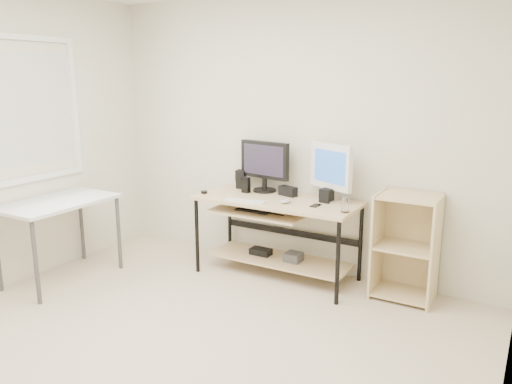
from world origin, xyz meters
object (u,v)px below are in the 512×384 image
at_px(desk, 275,221).
at_px(audio_controller, 246,185).
at_px(shelf_unit, 407,246).
at_px(side_table, 58,209).
at_px(white_imac, 331,168).
at_px(black_monitor, 265,163).

distance_m(desk, audio_controller, 0.46).
relative_size(desk, shelf_unit, 1.67).
distance_m(side_table, white_imac, 2.48).
height_order(side_table, black_monitor, black_monitor).
bearing_deg(desk, white_imac, 20.12).
xyz_separation_m(shelf_unit, black_monitor, (-1.40, 0.04, 0.58)).
xyz_separation_m(side_table, shelf_unit, (2.83, 1.22, -0.22)).
bearing_deg(shelf_unit, audio_controller, -176.48).
bearing_deg(audio_controller, white_imac, 12.54).
height_order(black_monitor, white_imac, white_imac).
bearing_deg(side_table, white_imac, 30.14).
distance_m(white_imac, audio_controller, 0.85).
distance_m(side_table, audio_controller, 1.73).
bearing_deg(white_imac, side_table, -125.40).
distance_m(black_monitor, audio_controller, 0.28).
xyz_separation_m(desk, side_table, (-1.65, -1.06, 0.13)).
height_order(shelf_unit, audio_controller, audio_controller).
bearing_deg(side_table, black_monitor, 41.43).
distance_m(desk, white_imac, 0.71).
bearing_deg(white_imac, shelf_unit, 23.65).
relative_size(desk, white_imac, 2.90).
bearing_deg(black_monitor, audio_controller, -125.57).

